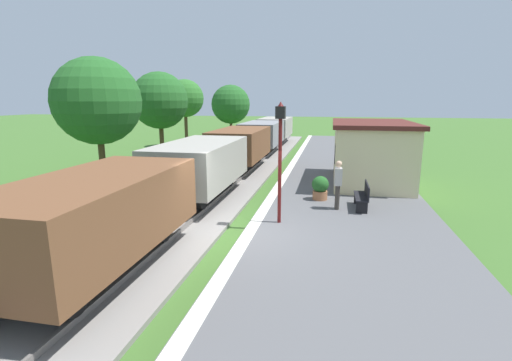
{
  "coord_description": "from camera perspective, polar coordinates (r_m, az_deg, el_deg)",
  "views": [
    {
      "loc": [
        2.61,
        -9.75,
        4.0
      ],
      "look_at": [
        0.24,
        1.82,
        1.4
      ],
      "focal_mm": 25.84,
      "sensor_mm": 36.0,
      "label": 1
    }
  ],
  "objects": [
    {
      "name": "ground_plane",
      "position": [
        10.85,
        -3.22,
        -9.23
      ],
      "size": [
        160.0,
        160.0,
        0.0
      ],
      "primitive_type": "plane",
      "color": "#3D6628"
    },
    {
      "name": "platform_slab",
      "position": [
        10.51,
        14.16,
        -9.63
      ],
      "size": [
        6.0,
        60.0,
        0.25
      ],
      "primitive_type": "cube",
      "color": "#565659",
      "rests_on": "ground"
    },
    {
      "name": "platform_edge_stripe",
      "position": [
        10.67,
        -1.13,
        -8.13
      ],
      "size": [
        0.36,
        60.0,
        0.01
      ],
      "primitive_type": "cube",
      "color": "silver",
      "rests_on": "platform_slab"
    },
    {
      "name": "track_ballast",
      "position": [
        11.65,
        -14.82,
        -7.79
      ],
      "size": [
        3.8,
        60.0,
        0.12
      ],
      "primitive_type": "cube",
      "color": "gray",
      "rests_on": "ground"
    },
    {
      "name": "rail_near",
      "position": [
        11.31,
        -11.56,
        -7.53
      ],
      "size": [
        0.07,
        60.0,
        0.14
      ],
      "primitive_type": "cube",
      "color": "slate",
      "rests_on": "track_ballast"
    },
    {
      "name": "rail_far",
      "position": [
        11.93,
        -17.98,
        -6.84
      ],
      "size": [
        0.07,
        60.0,
        0.14
      ],
      "primitive_type": "cube",
      "color": "slate",
      "rests_on": "track_ballast"
    },
    {
      "name": "freight_train",
      "position": [
        20.88,
        -2.41,
        5.24
      ],
      "size": [
        2.5,
        32.6,
        2.12
      ],
      "color": "brown",
      "rests_on": "rail_near"
    },
    {
      "name": "station_hut",
      "position": [
        17.72,
        17.31,
        4.25
      ],
      "size": [
        3.5,
        5.8,
        2.78
      ],
      "color": "beige",
      "rests_on": "platform_slab"
    },
    {
      "name": "bench_near_hut",
      "position": [
        13.4,
        16.25,
        -2.25
      ],
      "size": [
        0.42,
        1.5,
        0.91
      ],
      "color": "black",
      "rests_on": "platform_slab"
    },
    {
      "name": "bench_down_platform",
      "position": [
        23.07,
        14.4,
        3.86
      ],
      "size": [
        0.42,
        1.5,
        0.91
      ],
      "color": "black",
      "rests_on": "platform_slab"
    },
    {
      "name": "person_waiting",
      "position": [
        13.04,
        12.57,
        -0.36
      ],
      "size": [
        0.26,
        0.39,
        1.71
      ],
      "rotation": [
        0.0,
        0.0,
        3.2
      ],
      "color": "#38332D",
      "rests_on": "platform_slab"
    },
    {
      "name": "potted_planter",
      "position": [
        14.25,
        9.91,
        -1.07
      ],
      "size": [
        0.64,
        0.64,
        0.92
      ],
      "color": "#9E6642",
      "rests_on": "platform_slab"
    },
    {
      "name": "lamp_post_near",
      "position": [
        11.04,
        3.77,
        6.16
      ],
      "size": [
        0.28,
        0.28,
        3.7
      ],
      "color": "#591414",
      "rests_on": "platform_slab"
    },
    {
      "name": "tree_trackside_mid",
      "position": [
        17.56,
        -23.38,
        11.17
      ],
      "size": [
        3.73,
        3.73,
        5.8
      ],
      "color": "#4C3823",
      "rests_on": "ground"
    },
    {
      "name": "tree_trackside_far",
      "position": [
        24.39,
        -14.68,
        11.86
      ],
      "size": [
        3.54,
        3.54,
        5.71
      ],
      "color": "#4C3823",
      "rests_on": "ground"
    },
    {
      "name": "tree_field_left",
      "position": [
        32.53,
        -10.94,
        12.36
      ],
      "size": [
        3.16,
        3.16,
        5.69
      ],
      "color": "#4C3823",
      "rests_on": "ground"
    },
    {
      "name": "tree_field_distant",
      "position": [
        40.42,
        -3.94,
        11.67
      ],
      "size": [
        4.12,
        4.12,
        5.56
      ],
      "color": "#4C3823",
      "rests_on": "ground"
    }
  ]
}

